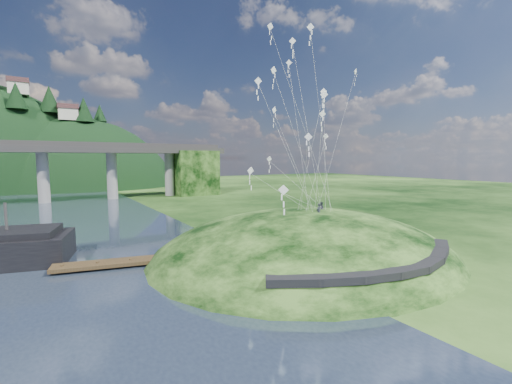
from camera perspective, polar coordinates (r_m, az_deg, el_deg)
ground at (r=33.50m, az=-0.37°, el=-13.25°), size 320.00×320.00×0.00m
grass_hill at (r=39.98m, az=8.11°, el=-12.40°), size 36.00×32.00×13.00m
footpath at (r=30.89m, az=21.87°, el=-11.26°), size 22.29×5.84×0.83m
wooden_dock at (r=37.50m, az=-20.21°, el=-10.81°), size 14.41×5.32×1.02m
kite_flyers at (r=39.74m, az=10.66°, el=-1.73°), size 2.96×2.59×1.97m
kite_swarm at (r=39.13m, az=6.56°, el=14.86°), size 17.88×15.50×19.25m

